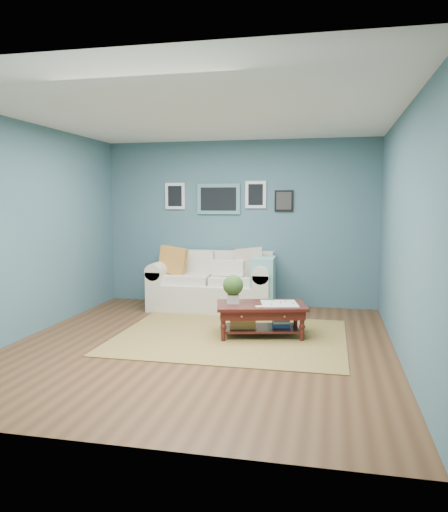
# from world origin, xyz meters

# --- Properties ---
(room_shell) EXTENTS (5.00, 5.02, 2.70)m
(room_shell) POSITION_xyz_m (-0.01, 0.06, 1.36)
(room_shell) COLOR brown
(room_shell) RESTS_ON ground
(area_rug) EXTENTS (2.86, 2.29, 0.01)m
(area_rug) POSITION_xyz_m (0.28, 0.43, 0.01)
(area_rug) COLOR brown
(area_rug) RESTS_ON ground
(loveseat) EXTENTS (1.97, 0.90, 1.01)m
(loveseat) POSITION_xyz_m (-0.25, 2.03, 0.41)
(loveseat) COLOR white
(loveseat) RESTS_ON ground
(coffee_table) EXTENTS (1.23, 0.89, 0.78)m
(coffee_table) POSITION_xyz_m (0.59, 0.56, 0.35)
(coffee_table) COLOR #38100B
(coffee_table) RESTS_ON ground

